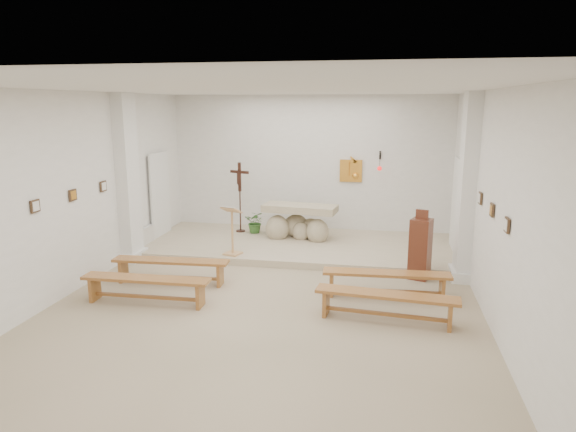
% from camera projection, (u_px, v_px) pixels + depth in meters
% --- Properties ---
extents(ground, '(7.00, 10.00, 0.00)m').
position_uv_depth(ground, '(265.00, 306.00, 8.49)').
color(ground, tan).
rests_on(ground, ground).
extents(wall_left, '(0.02, 10.00, 3.50)m').
position_uv_depth(wall_left, '(65.00, 195.00, 8.75)').
color(wall_left, white).
rests_on(wall_left, ground).
extents(wall_right, '(0.02, 10.00, 3.50)m').
position_uv_depth(wall_right, '(496.00, 211.00, 7.49)').
color(wall_right, white).
rests_on(wall_right, ground).
extents(wall_back, '(7.00, 0.02, 3.50)m').
position_uv_depth(wall_back, '(309.00, 166.00, 12.91)').
color(wall_back, white).
rests_on(wall_back, ground).
extents(ceiling, '(7.00, 10.00, 0.02)m').
position_uv_depth(ceiling, '(263.00, 89.00, 7.75)').
color(ceiling, silver).
rests_on(ceiling, wall_back).
extents(sanctuary_platform, '(6.98, 3.00, 0.15)m').
position_uv_depth(sanctuary_platform, '(299.00, 246.00, 11.84)').
color(sanctuary_platform, '#C1B094').
rests_on(sanctuary_platform, ground).
extents(pilaster_left, '(0.26, 0.55, 3.50)m').
position_uv_depth(pilaster_left, '(128.00, 179.00, 10.64)').
color(pilaster_left, white).
rests_on(pilaster_left, ground).
extents(pilaster_right, '(0.26, 0.55, 3.50)m').
position_uv_depth(pilaster_right, '(467.00, 189.00, 9.43)').
color(pilaster_right, white).
rests_on(pilaster_right, ground).
extents(gold_wall_relief, '(0.55, 0.04, 0.55)m').
position_uv_depth(gold_wall_relief, '(351.00, 171.00, 12.71)').
color(gold_wall_relief, gold).
rests_on(gold_wall_relief, wall_back).
extents(sanctuary_lamp, '(0.11, 0.36, 0.44)m').
position_uv_depth(sanctuary_lamp, '(380.00, 166.00, 12.31)').
color(sanctuary_lamp, black).
rests_on(sanctuary_lamp, wall_back).
extents(station_frame_left_front, '(0.03, 0.20, 0.20)m').
position_uv_depth(station_frame_left_front, '(35.00, 206.00, 7.98)').
color(station_frame_left_front, '#432E1D').
rests_on(station_frame_left_front, wall_left).
extents(station_frame_left_mid, '(0.03, 0.20, 0.20)m').
position_uv_depth(station_frame_left_mid, '(73.00, 195.00, 8.94)').
color(station_frame_left_mid, '#432E1D').
rests_on(station_frame_left_mid, wall_left).
extents(station_frame_left_rear, '(0.03, 0.20, 0.20)m').
position_uv_depth(station_frame_left_rear, '(103.00, 186.00, 9.90)').
color(station_frame_left_rear, '#432E1D').
rests_on(station_frame_left_rear, wall_left).
extents(station_frame_right_front, '(0.03, 0.20, 0.20)m').
position_uv_depth(station_frame_right_front, '(507.00, 225.00, 6.73)').
color(station_frame_right_front, '#432E1D').
rests_on(station_frame_right_front, wall_right).
extents(station_frame_right_mid, '(0.03, 0.20, 0.20)m').
position_uv_depth(station_frame_right_mid, '(492.00, 210.00, 7.69)').
color(station_frame_right_mid, '#432E1D').
rests_on(station_frame_right_mid, wall_right).
extents(station_frame_right_rear, '(0.03, 0.20, 0.20)m').
position_uv_depth(station_frame_right_rear, '(480.00, 198.00, 8.65)').
color(station_frame_right_rear, '#432E1D').
rests_on(station_frame_right_rear, wall_right).
extents(radiator_left, '(0.10, 0.85, 0.52)m').
position_uv_depth(radiator_left, '(145.00, 239.00, 11.65)').
color(radiator_left, silver).
rests_on(radiator_left, ground).
extents(radiator_right, '(0.10, 0.85, 0.52)m').
position_uv_depth(radiator_right, '(459.00, 255.00, 10.41)').
color(radiator_right, silver).
rests_on(radiator_right, ground).
extents(altar, '(1.79, 0.87, 0.89)m').
position_uv_depth(altar, '(299.00, 224.00, 12.13)').
color(altar, '#BDB090').
rests_on(altar, sanctuary_platform).
extents(lectern, '(0.45, 0.41, 1.06)m').
position_uv_depth(lectern, '(232.00, 230.00, 10.77)').
color(lectern, tan).
rests_on(lectern, sanctuary_platform).
extents(crucifix_stand, '(0.51, 0.23, 1.73)m').
position_uv_depth(crucifix_stand, '(240.00, 192.00, 12.62)').
color(crucifix_stand, '#341A10').
rests_on(crucifix_stand, sanctuary_platform).
extents(potted_plant, '(0.50, 0.44, 0.55)m').
position_uv_depth(potted_plant, '(256.00, 222.00, 12.64)').
color(potted_plant, '#336327').
rests_on(potted_plant, sanctuary_platform).
extents(donation_pedestal, '(0.46, 0.46, 1.35)m').
position_uv_depth(donation_pedestal, '(420.00, 248.00, 9.72)').
color(donation_pedestal, '#5C291A').
rests_on(donation_pedestal, ground).
extents(bench_left_front, '(2.19, 0.46, 0.46)m').
position_uv_depth(bench_left_front, '(171.00, 265.00, 9.51)').
color(bench_left_front, '#9E682E').
rests_on(bench_left_front, ground).
extents(bench_right_front, '(2.19, 0.45, 0.46)m').
position_uv_depth(bench_right_front, '(386.00, 278.00, 8.80)').
color(bench_right_front, '#9E682E').
rests_on(bench_right_front, ground).
extents(bench_left_second, '(2.18, 0.39, 0.46)m').
position_uv_depth(bench_left_second, '(146.00, 284.00, 8.53)').
color(bench_left_second, '#9E682E').
rests_on(bench_left_second, ground).
extents(bench_right_second, '(2.19, 0.55, 0.46)m').
position_uv_depth(bench_right_second, '(386.00, 300.00, 7.82)').
color(bench_right_second, '#9E682E').
rests_on(bench_right_second, ground).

